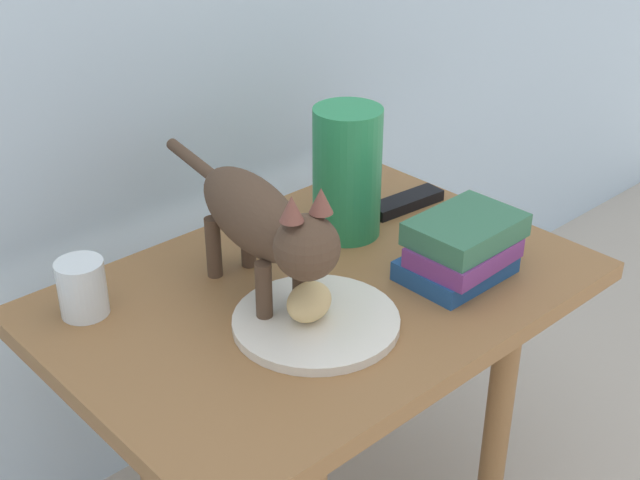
% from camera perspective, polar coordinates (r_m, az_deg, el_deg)
% --- Properties ---
extents(side_table, '(0.82, 0.56, 0.52)m').
position_cam_1_polar(side_table, '(1.36, 0.00, -5.64)').
color(side_table, olive).
rests_on(side_table, ground).
extents(plate, '(0.24, 0.24, 0.01)m').
position_cam_1_polar(plate, '(1.22, -0.27, -5.44)').
color(plate, silver).
rests_on(plate, side_table).
extents(bread_roll, '(0.10, 0.09, 0.05)m').
position_cam_1_polar(bread_roll, '(1.21, -0.73, -4.12)').
color(bread_roll, '#E0BC7A').
rests_on(bread_roll, plate).
extents(cat, '(0.14, 0.47, 0.23)m').
position_cam_1_polar(cat, '(1.22, -3.89, 1.24)').
color(cat, '#4C3828').
rests_on(cat, side_table).
extents(book_stack, '(0.18, 0.13, 0.10)m').
position_cam_1_polar(book_stack, '(1.34, 9.41, -0.55)').
color(book_stack, '#1E4C8C').
rests_on(book_stack, side_table).
extents(green_vase, '(0.11, 0.11, 0.22)m').
position_cam_1_polar(green_vase, '(1.42, 1.81, 4.49)').
color(green_vase, '#288C51').
rests_on(green_vase, side_table).
extents(candle_jar, '(0.07, 0.07, 0.08)m').
position_cam_1_polar(candle_jar, '(1.28, -15.50, -3.27)').
color(candle_jar, silver).
rests_on(candle_jar, side_table).
extents(tv_remote, '(0.15, 0.06, 0.02)m').
position_cam_1_polar(tv_remote, '(1.56, 5.73, 2.52)').
color(tv_remote, black).
rests_on(tv_remote, side_table).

